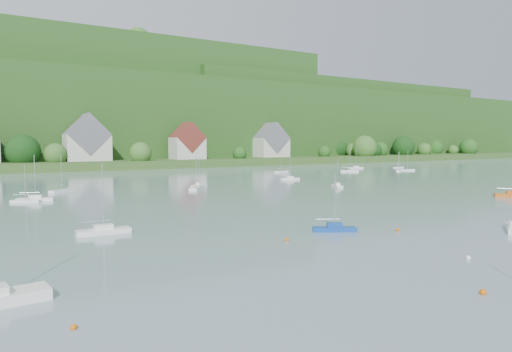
# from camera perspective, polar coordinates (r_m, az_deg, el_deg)

# --- Properties ---
(far_shore_strip) EXTENTS (600.00, 60.00, 3.00)m
(far_shore_strip) POSITION_cam_1_polar(r_m,az_deg,el_deg) (198.06, -22.11, 1.39)
(far_shore_strip) COLOR #2C551F
(far_shore_strip) RESTS_ON ground
(forested_ridge) EXTENTS (620.00, 181.22, 69.89)m
(forested_ridge) POSITION_cam_1_polar(r_m,az_deg,el_deg) (266.11, -24.62, 6.56)
(forested_ridge) COLOR #193F14
(forested_ridge) RESTS_ON ground
(village_building_2) EXTENTS (16.00, 11.44, 18.00)m
(village_building_2) POSITION_cam_1_polar(r_m,az_deg,el_deg) (187.00, -20.06, 3.99)
(village_building_2) COLOR beige
(village_building_2) RESTS_ON far_shore_strip
(village_building_3) EXTENTS (13.00, 10.40, 15.50)m
(village_building_3) POSITION_cam_1_polar(r_m,az_deg,el_deg) (197.10, -8.44, 3.95)
(village_building_3) COLOR beige
(village_building_3) RESTS_ON far_shore_strip
(village_building_4) EXTENTS (15.00, 10.40, 16.50)m
(village_building_4) POSITION_cam_1_polar(r_m,az_deg,el_deg) (222.10, 1.91, 4.05)
(village_building_4) COLOR beige
(village_building_4) RESTS_ON far_shore_strip
(near_sailboat_1) EXTENTS (4.87, 3.64, 6.56)m
(near_sailboat_1) POSITION_cam_1_polar(r_m,az_deg,el_deg) (53.11, 9.61, -6.31)
(near_sailboat_1) COLOR #134099
(near_sailboat_1) RESTS_ON ground
(near_sailboat_6) EXTENTS (5.78, 1.86, 7.71)m
(near_sailboat_6) POSITION_cam_1_polar(r_m,az_deg,el_deg) (53.53, -18.23, -6.34)
(near_sailboat_6) COLOR white
(near_sailboat_6) RESTS_ON ground
(mooring_buoy_0) EXTENTS (0.46, 0.46, 0.46)m
(mooring_buoy_0) POSITION_cam_1_polar(r_m,az_deg,el_deg) (34.85, 26.13, -12.92)
(mooring_buoy_0) COLOR #DA6007
(mooring_buoy_0) RESTS_ON ground
(mooring_buoy_1) EXTENTS (0.44, 0.44, 0.44)m
(mooring_buoy_1) POSITION_cam_1_polar(r_m,az_deg,el_deg) (44.19, 24.63, -9.28)
(mooring_buoy_1) COLOR white
(mooring_buoy_1) RESTS_ON ground
(mooring_buoy_2) EXTENTS (0.43, 0.43, 0.43)m
(mooring_buoy_2) POSITION_cam_1_polar(r_m,az_deg,el_deg) (55.09, 17.01, -6.47)
(mooring_buoy_2) COLOR #DA6007
(mooring_buoy_2) RESTS_ON ground
(mooring_buoy_3) EXTENTS (0.45, 0.45, 0.45)m
(mooring_buoy_3) POSITION_cam_1_polar(r_m,az_deg,el_deg) (47.64, 3.81, -7.95)
(mooring_buoy_3) COLOR #DA6007
(mooring_buoy_3) RESTS_ON ground
(mooring_buoy_5) EXTENTS (0.38, 0.38, 0.38)m
(mooring_buoy_5) POSITION_cam_1_polar(r_m,az_deg,el_deg) (27.89, -21.50, -17.11)
(mooring_buoy_5) COLOR #DA6007
(mooring_buoy_5) RESTS_ON ground
(far_sailboat_cluster) EXTENTS (202.00, 63.91, 8.71)m
(far_sailboat_cluster) POSITION_cam_1_polar(r_m,az_deg,el_deg) (116.11, -11.04, -0.67)
(far_sailboat_cluster) COLOR white
(far_sailboat_cluster) RESTS_ON ground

